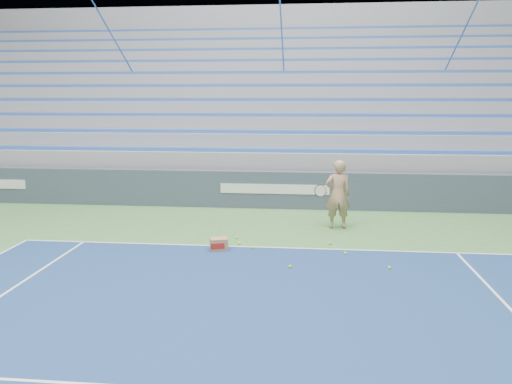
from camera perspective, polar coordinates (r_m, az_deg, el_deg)
sponsor_barrier at (r=14.77m, az=2.19°, el=0.26°), size 30.00×0.32×1.10m
bleachers at (r=20.25m, az=3.23°, el=8.29°), size 31.00×9.15×7.30m
tennis_player at (r=12.59m, az=9.31°, el=-0.27°), size 0.95×0.86×1.73m
ball_box at (r=10.84m, az=-4.27°, el=-5.98°), size 0.43×0.38×0.28m
tennis_ball_0 at (r=11.25m, az=-1.91°, el=-5.86°), size 0.07×0.07×0.07m
tennis_ball_1 at (r=10.04m, az=15.02°, el=-8.35°), size 0.07×0.07×0.07m
tennis_ball_2 at (r=11.69m, az=-2.22°, el=-5.22°), size 0.07×0.07×0.07m
tennis_ball_3 at (r=10.92m, az=-0.42°, el=-6.39°), size 0.07×0.07×0.07m
tennis_ball_4 at (r=11.36m, az=8.47°, el=-5.82°), size 0.07×0.07×0.07m
tennis_ball_5 at (r=10.72m, az=10.17°, el=-6.90°), size 0.07×0.07×0.07m
tennis_ball_6 at (r=9.77m, az=3.93°, el=-8.52°), size 0.07×0.07×0.07m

